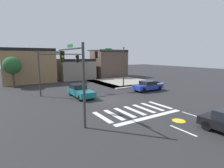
# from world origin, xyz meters

# --- Properties ---
(ground_plane) EXTENTS (120.00, 120.00, 0.00)m
(ground_plane) POSITION_xyz_m (0.00, 0.00, 0.00)
(ground_plane) COLOR #2B2B2D
(crosswalk_near) EXTENTS (6.97, 2.92, 0.01)m
(crosswalk_near) POSITION_xyz_m (0.00, -4.50, 0.00)
(crosswalk_near) COLOR silver
(crosswalk_near) RESTS_ON ground_plane
(bike_detector_marking) EXTENTS (0.98, 0.98, 0.01)m
(bike_detector_marking) POSITION_xyz_m (1.26, -8.22, 0.00)
(bike_detector_marking) COLOR yellow
(bike_detector_marking) RESTS_ON ground_plane
(curb_corner_northeast) EXTENTS (10.00, 10.60, 0.15)m
(curb_corner_northeast) POSITION_xyz_m (8.49, 9.42, 0.07)
(curb_corner_northeast) COLOR #9E998E
(curb_corner_northeast) RESTS_ON ground_plane
(storefront_row) EXTENTS (24.73, 6.62, 6.15)m
(storefront_row) POSITION_xyz_m (2.00, 18.99, 2.85)
(storefront_row) COLOR #93704C
(storefront_row) RESTS_ON ground_plane
(traffic_signal_northwest) EXTENTS (5.84, 0.32, 5.45)m
(traffic_signal_northwest) POSITION_xyz_m (-3.90, 5.72, 3.81)
(traffic_signal_northwest) COLOR #383A3D
(traffic_signal_northwest) RESTS_ON ground_plane
(traffic_signal_southwest) EXTENTS (0.32, 5.63, 5.68)m
(traffic_signal_southwest) POSITION_xyz_m (-5.25, -3.60, 4.01)
(traffic_signal_southwest) COLOR #383A3D
(traffic_signal_southwest) RESTS_ON ground_plane
(traffic_signal_northeast) EXTENTS (6.04, 0.32, 6.13)m
(traffic_signal_northeast) POSITION_xyz_m (3.90, 5.52, 4.20)
(traffic_signal_northeast) COLOR #383A3D
(traffic_signal_northeast) RESTS_ON ground_plane
(car_blue) EXTENTS (4.28, 1.79, 1.40)m
(car_blue) POSITION_xyz_m (7.19, 1.44, 0.72)
(car_blue) COLOR #23389E
(car_blue) RESTS_ON ground_plane
(car_teal) EXTENTS (1.78, 4.53, 1.42)m
(car_teal) POSITION_xyz_m (-2.13, 2.98, 0.72)
(car_teal) COLOR #196B70
(car_teal) RESTS_ON ground_plane
(roadside_tree) EXTENTS (2.60, 2.60, 4.70)m
(roadside_tree) POSITION_xyz_m (-8.50, 14.00, 3.36)
(roadside_tree) COLOR #4C3823
(roadside_tree) RESTS_ON ground_plane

